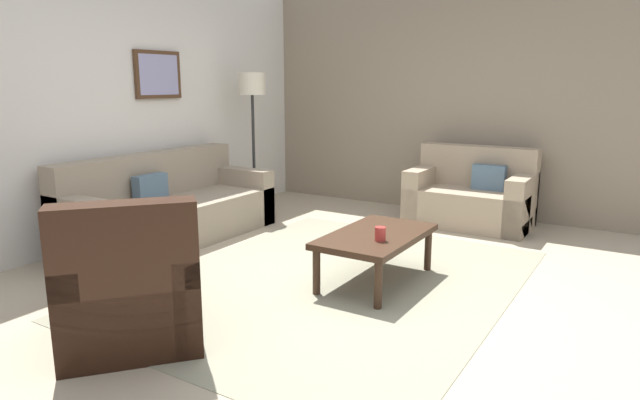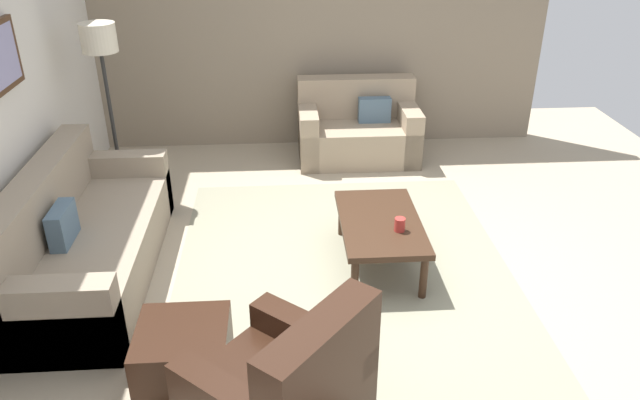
{
  "view_description": "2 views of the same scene",
  "coord_description": "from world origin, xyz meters",
  "px_view_note": "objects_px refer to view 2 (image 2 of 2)",
  "views": [
    {
      "loc": [
        -3.66,
        -2.17,
        1.6
      ],
      "look_at": [
        -0.04,
        0.08,
        0.68
      ],
      "focal_mm": 30.93,
      "sensor_mm": 36.0,
      "label": 1
    },
    {
      "loc": [
        -4.01,
        0.47,
        2.78
      ],
      "look_at": [
        0.07,
        0.2,
        0.68
      ],
      "focal_mm": 34.12,
      "sensor_mm": 36.0,
      "label": 2
    }
  ],
  "objects_px": {
    "couch_main": "(78,243)",
    "couch_loveseat": "(357,131)",
    "framed_artwork": "(0,57)",
    "coffee_table": "(380,226)",
    "cup": "(400,225)",
    "ottoman": "(184,355)",
    "lamp_standing": "(102,57)"
  },
  "relations": [
    {
      "from": "cup",
      "to": "ottoman",
      "type": "bearing_deg",
      "value": 125.02
    },
    {
      "from": "couch_loveseat",
      "to": "coffee_table",
      "type": "distance_m",
      "value": 2.28
    },
    {
      "from": "coffee_table",
      "to": "framed_artwork",
      "type": "relative_size",
      "value": 1.8
    },
    {
      "from": "couch_main",
      "to": "cup",
      "type": "bearing_deg",
      "value": -93.95
    },
    {
      "from": "couch_loveseat",
      "to": "lamp_standing",
      "type": "relative_size",
      "value": 0.78
    },
    {
      "from": "coffee_table",
      "to": "framed_artwork",
      "type": "xyz_separation_m",
      "value": [
        0.37,
        2.81,
        1.32
      ]
    },
    {
      "from": "cup",
      "to": "lamp_standing",
      "type": "height_order",
      "value": "lamp_standing"
    },
    {
      "from": "coffee_table",
      "to": "couch_main",
      "type": "bearing_deg",
      "value": 90.11
    },
    {
      "from": "couch_loveseat",
      "to": "cup",
      "type": "xyz_separation_m",
      "value": [
        -2.46,
        -0.02,
        0.16
      ]
    },
    {
      "from": "ottoman",
      "to": "coffee_table",
      "type": "relative_size",
      "value": 0.51
    },
    {
      "from": "couch_loveseat",
      "to": "coffee_table",
      "type": "xyz_separation_m",
      "value": [
        -2.28,
        0.1,
        0.05
      ]
    },
    {
      "from": "cup",
      "to": "couch_main",
      "type": "bearing_deg",
      "value": 86.05
    },
    {
      "from": "couch_loveseat",
      "to": "framed_artwork",
      "type": "xyz_separation_m",
      "value": [
        -1.91,
        2.91,
        1.37
      ]
    },
    {
      "from": "ottoman",
      "to": "lamp_standing",
      "type": "height_order",
      "value": "lamp_standing"
    },
    {
      "from": "couch_main",
      "to": "couch_loveseat",
      "type": "distance_m",
      "value": 3.38
    },
    {
      "from": "couch_main",
      "to": "couch_loveseat",
      "type": "height_order",
      "value": "same"
    },
    {
      "from": "couch_loveseat",
      "to": "lamp_standing",
      "type": "xyz_separation_m",
      "value": [
        -0.84,
        2.48,
        1.1
      ]
    },
    {
      "from": "coffee_table",
      "to": "framed_artwork",
      "type": "height_order",
      "value": "framed_artwork"
    },
    {
      "from": "cup",
      "to": "coffee_table",
      "type": "bearing_deg",
      "value": 33.95
    },
    {
      "from": "cup",
      "to": "framed_artwork",
      "type": "xyz_separation_m",
      "value": [
        0.55,
        2.93,
        1.21
      ]
    },
    {
      "from": "coffee_table",
      "to": "cup",
      "type": "distance_m",
      "value": 0.24
    },
    {
      "from": "ottoman",
      "to": "cup",
      "type": "bearing_deg",
      "value": -54.98
    },
    {
      "from": "couch_loveseat",
      "to": "coffee_table",
      "type": "relative_size",
      "value": 1.21
    },
    {
      "from": "couch_main",
      "to": "ottoman",
      "type": "height_order",
      "value": "couch_main"
    },
    {
      "from": "couch_main",
      "to": "coffee_table",
      "type": "bearing_deg",
      "value": -89.89
    },
    {
      "from": "cup",
      "to": "framed_artwork",
      "type": "height_order",
      "value": "framed_artwork"
    },
    {
      "from": "lamp_standing",
      "to": "framed_artwork",
      "type": "xyz_separation_m",
      "value": [
        -1.07,
        0.42,
        0.27
      ]
    },
    {
      "from": "coffee_table",
      "to": "cup",
      "type": "relative_size",
      "value": 10.21
    },
    {
      "from": "couch_main",
      "to": "framed_artwork",
      "type": "relative_size",
      "value": 3.66
    },
    {
      "from": "coffee_table",
      "to": "ottoman",
      "type": "bearing_deg",
      "value": 131.54
    },
    {
      "from": "ottoman",
      "to": "lamp_standing",
      "type": "xyz_separation_m",
      "value": [
        2.69,
        0.97,
        1.21
      ]
    },
    {
      "from": "coffee_table",
      "to": "cup",
      "type": "xyz_separation_m",
      "value": [
        -0.18,
        -0.12,
        0.11
      ]
    }
  ]
}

